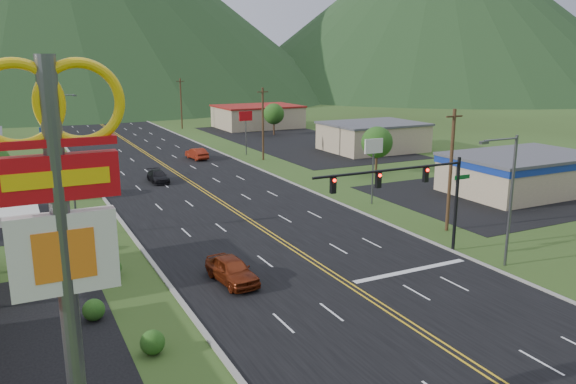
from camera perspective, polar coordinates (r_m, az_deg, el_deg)
name	(u,v)px	position (r m, az deg, el deg)	size (l,w,h in m)	color
ground	(494,379)	(27.79, 20.18, -17.42)	(500.00, 500.00, 0.00)	#2C3E16
road	(494,379)	(27.79, 20.18, -17.42)	(20.00, 460.00, 0.04)	black
pylon_sign	(60,213)	(18.42, -22.15, -1.97)	(4.32, 0.60, 14.00)	#59595E
traffic_signal	(414,185)	(39.61, 12.64, 0.65)	(13.10, 0.43, 7.00)	black
streetlight_east	(508,193)	(40.03, 21.47, -0.05)	(3.28, 0.25, 9.00)	#59595E
streetlight_west	(57,121)	(86.48, -22.37, 6.67)	(3.28, 0.25, 9.00)	#59595E
building_east_near	(522,171)	(64.19, 22.69, 1.97)	(15.40, 10.40, 4.10)	tan
building_east_mid	(373,136)	(87.56, 8.62, 5.60)	(14.40, 11.40, 4.30)	tan
building_east_far	(258,116)	(116.02, -3.10, 7.68)	(16.40, 12.40, 4.50)	tan
pole_sign_west_a	(72,174)	(46.83, -21.06, 1.67)	(2.00, 0.18, 6.40)	#59595E
pole_sign_west_b	(50,139)	(68.50, -23.03, 4.97)	(2.00, 0.18, 6.40)	#59595E
pole_sign_east_a	(373,153)	(54.48, 8.68, 3.97)	(2.00, 0.18, 6.40)	#59595E
pole_sign_east_b	(246,120)	(82.43, -4.32, 7.26)	(2.00, 0.18, 6.40)	#59595E
tree_east_a	(377,142)	(69.48, 9.03, 5.01)	(3.84, 3.84, 5.82)	#382314
tree_east_b	(274,114)	(104.16, -1.45, 7.94)	(3.84, 3.84, 5.82)	#382314
utility_pole_a	(451,170)	(47.14, 16.19, 2.21)	(1.60, 0.28, 10.00)	#382314
utility_pole_b	(263,123)	(78.05, -2.56, 6.99)	(1.60, 0.28, 10.00)	#382314
utility_pole_c	(181,103)	(115.57, -10.81, 8.87)	(1.60, 0.28, 10.00)	#382314
utility_pole_d	(138,92)	(154.34, -15.00, 9.74)	(1.60, 0.28, 10.00)	#382314
mountain_ne	(437,6)	(254.69, 14.86, 17.77)	(180.00, 180.00, 70.00)	#1A3518
car_red_near	(232,270)	(35.94, -5.72, -7.93)	(1.94, 4.82, 1.64)	#67200B
car_dark_mid	(158,177)	(65.91, -13.07, 1.52)	(1.84, 4.52, 1.31)	black
car_red_far	(197,154)	(80.02, -9.26, 3.85)	(1.65, 4.74, 1.56)	maroon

